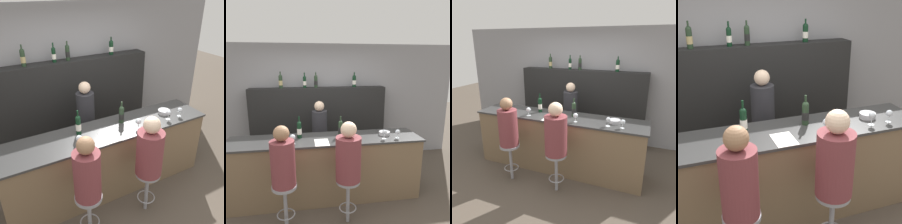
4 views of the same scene
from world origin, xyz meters
The scene contains 19 objects.
wall_back centered at (0.00, 1.89, 1.30)m, with size 6.40×0.05×2.60m.
bar_counter centered at (0.00, 0.31, 0.52)m, with size 3.06×0.66×1.03m.
back_bar_cabinet centered at (0.00, 1.66, 0.84)m, with size 2.87×0.28×1.68m.
wine_bottle_counter_0 centered at (-0.41, 0.40, 1.17)m, with size 0.07×0.07×0.35m.
wine_bottle_counter_1 centered at (0.26, 0.40, 1.16)m, with size 0.08×0.08×0.33m.
wine_bottle_backbar_0 centered at (-0.77, 1.66, 1.83)m, with size 0.08×0.08×0.34m.
wine_bottle_backbar_1 centered at (-0.29, 1.66, 1.81)m, with size 0.07×0.07×0.32m.
wine_bottle_backbar_2 centered at (-0.05, 1.66, 1.82)m, with size 0.07×0.07×0.32m.
wine_bottle_backbar_3 centered at (0.77, 1.66, 1.81)m, with size 0.08×0.08×0.31m.
wine_glass_0 centered at (-0.50, 0.14, 1.13)m, with size 0.08×0.08×0.15m.
wine_glass_1 centered at (0.38, 0.14, 1.13)m, with size 0.08×0.08×0.15m.
wine_glass_2 centered at (0.91, 0.14, 1.13)m, with size 0.07×0.07×0.15m.
wine_glass_3 centered at (1.13, 0.14, 1.13)m, with size 0.07×0.07×0.14m.
metal_bowl centered at (0.99, 0.33, 1.06)m, with size 0.18×0.18×0.06m.
tasting_menu centered at (-0.08, 0.13, 1.03)m, with size 0.21×0.30×0.00m.
guest_seated_left centered at (-0.61, -0.33, 1.00)m, with size 0.31×0.31×0.80m.
bar_stool_right centered at (0.23, -0.33, 0.50)m, with size 0.33×0.33×0.65m.
guest_seated_right centered at (0.23, -0.33, 1.00)m, with size 0.34×0.34×0.82m.
bartender centered at (-0.04, 1.03, 0.70)m, with size 0.29×0.29×1.50m.
Camera 4 is at (-0.95, -2.42, 2.40)m, focal length 50.00 mm.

